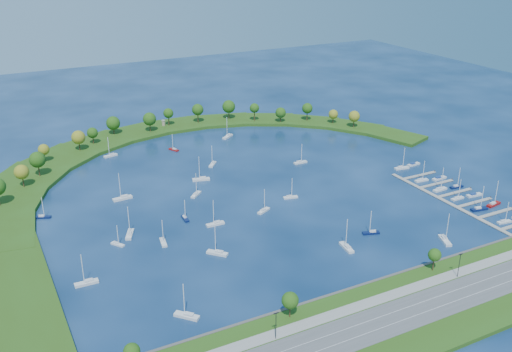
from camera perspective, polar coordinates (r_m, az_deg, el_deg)
name	(u,v)px	position (r m, az deg, el deg)	size (l,w,h in m)	color
ground	(252,188)	(303.14, -0.40, -1.19)	(700.00, 700.00, 0.00)	#071D3C
south_shoreline	(411,311)	(214.54, 15.08, -12.76)	(420.00, 43.10, 11.60)	#2D4D14
breakwater	(139,171)	(329.55, -11.50, 0.53)	(286.74, 247.64, 2.00)	#2D4D14
breakwater_trees	(165,128)	(369.70, -8.96, 4.73)	(234.46, 91.41, 14.15)	#382314
harbor_tower	(163,123)	(401.95, -9.16, 5.22)	(2.60, 2.60, 4.02)	gray
dock_system	(458,199)	(306.76, 19.37, -2.19)	(24.28, 82.00, 1.60)	gray
moored_boat_0	(196,194)	(295.61, -5.97, -1.77)	(7.47, 7.17, 11.89)	silver
moored_boat_1	(111,155)	(357.18, -14.21, 2.03)	(8.68, 4.06, 12.31)	silver
moored_boat_2	(123,198)	(297.44, -13.08, -2.10)	(9.96, 3.48, 14.38)	silver
moored_boat_3	(445,240)	(264.10, 18.20, -6.00)	(6.04, 9.75, 13.90)	silver
moored_boat_4	(228,136)	(380.14, -2.81, 3.98)	(9.39, 7.83, 14.17)	silver
moored_boat_5	(163,241)	(252.91, -9.18, -6.42)	(3.41, 8.06, 11.49)	silver
moored_boat_6	(215,223)	(265.31, -4.05, -4.69)	(8.65, 2.49, 12.69)	silver
moored_boat_7	(87,282)	(231.70, -16.43, -10.05)	(9.03, 2.74, 13.18)	silver
moored_boat_8	(174,149)	(359.91, -8.15, 2.66)	(4.92, 7.24, 10.43)	maroon
moored_boat_9	(201,179)	(313.60, -5.45, -0.26)	(9.78, 5.06, 13.84)	silver
moored_boat_10	(217,252)	(242.04, -3.84, -7.56)	(8.04, 8.41, 13.37)	silver
moored_boat_11	(118,243)	(255.26, -13.55, -6.52)	(5.19, 6.48, 9.66)	silver
moored_boat_12	(187,315)	(206.97, -6.86, -13.52)	(8.00, 8.50, 13.42)	silver
moored_boat_13	(43,216)	(289.00, -20.36, -3.77)	(7.37, 4.63, 10.51)	#0A1642
moored_boat_14	(130,234)	(261.84, -12.40, -5.59)	(6.23, 9.54, 13.67)	silver
moored_boat_15	(300,162)	(336.71, 4.41, 1.41)	(8.22, 2.43, 12.03)	silver
moored_boat_16	(213,164)	(333.91, -4.32, 1.23)	(7.10, 7.94, 12.28)	silver
moored_boat_17	(371,232)	(262.31, 11.34, -5.46)	(7.96, 4.55, 11.29)	#0A1642
moored_boat_18	(347,247)	(248.58, 8.97, -6.94)	(3.77, 9.52, 13.61)	silver
moored_boat_19	(185,218)	(271.89, -7.05, -4.12)	(2.24, 7.09, 10.32)	#0A1642
moored_boat_20	(290,197)	(291.61, 3.43, -2.05)	(7.66, 3.67, 10.86)	silver
moored_boat_21	(264,210)	(277.06, 0.76, -3.39)	(7.94, 5.54, 11.49)	silver
docked_boat_0	(504,221)	(290.39, 23.38, -4.12)	(7.32, 2.98, 10.45)	silver
docked_boat_2	(479,208)	(298.73, 21.23, -3.02)	(8.92, 3.72, 12.71)	#0A1642
docked_boat_3	(494,204)	(306.57, 22.48, -2.55)	(9.05, 3.79, 12.90)	maroon
docked_boat_4	(457,198)	(307.09, 19.33, -2.05)	(7.43, 2.17, 10.88)	silver
docked_boat_5	(474,195)	(313.85, 20.79, -1.77)	(8.86, 3.10, 1.77)	silver
docked_boat_6	(440,189)	(314.63, 17.76, -1.23)	(8.75, 3.11, 12.62)	silver
docked_boat_7	(457,186)	(321.03, 19.26, -0.95)	(7.72, 2.63, 11.16)	#0A1642
docked_boat_8	(421,180)	(323.60, 16.07, -0.36)	(8.08, 2.70, 11.70)	silver
docked_boat_9	(439,178)	(329.05, 17.68, -0.21)	(9.11, 3.23, 1.82)	silver
docked_boat_10	(402,167)	(337.79, 14.23, 0.83)	(8.91, 3.74, 12.70)	silver
docked_boat_11	(413,164)	(345.20, 15.33, 1.13)	(8.51, 2.96, 1.70)	silver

